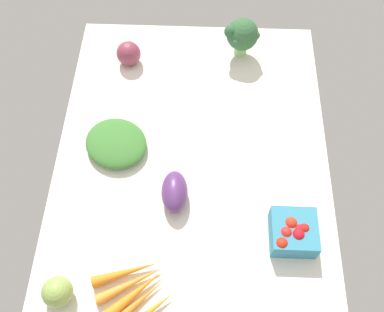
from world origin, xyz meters
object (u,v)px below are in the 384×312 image
(eggplant, at_px, (175,192))
(red_onion_center, at_px, (129,54))
(heirloom_tomato_green, at_px, (57,292))
(carrot_bunch, at_px, (135,292))
(berry_basket, at_px, (293,232))
(leafy_greens_clump, at_px, (116,143))
(broccoli_head, at_px, (242,35))

(eggplant, relative_size, red_onion_center, 1.56)
(heirloom_tomato_green, height_order, carrot_bunch, heirloom_tomato_green)
(berry_basket, distance_m, leafy_greens_clump, 0.54)
(broccoli_head, bearing_deg, red_onion_center, -82.15)
(eggplant, bearing_deg, broccoli_head, 158.19)
(eggplant, relative_size, leafy_greens_clump, 0.67)
(berry_basket, height_order, carrot_bunch, berry_basket)
(berry_basket, bearing_deg, carrot_bunch, -67.77)
(leafy_greens_clump, bearing_deg, heirloom_tomato_green, -11.07)
(eggplant, distance_m, berry_basket, 0.32)
(broccoli_head, height_order, leafy_greens_clump, broccoli_head)
(berry_basket, relative_size, carrot_bunch, 0.54)
(heirloom_tomato_green, xyz_separation_m, leafy_greens_clump, (-0.42, 0.08, -0.01))
(broccoli_head, relative_size, red_onion_center, 1.74)
(broccoli_head, distance_m, berry_basket, 0.63)
(broccoli_head, xyz_separation_m, carrot_bunch, (0.78, -0.26, -0.07))
(heirloom_tomato_green, bearing_deg, berry_basket, 106.70)
(broccoli_head, xyz_separation_m, heirloom_tomato_green, (0.79, -0.43, -0.04))
(carrot_bunch, bearing_deg, broccoli_head, 161.53)
(carrot_bunch, bearing_deg, berry_basket, 112.23)
(red_onion_center, distance_m, leafy_greens_clump, 0.32)
(berry_basket, bearing_deg, eggplant, -108.41)
(broccoli_head, bearing_deg, eggplant, -19.02)
(eggplant, height_order, red_onion_center, red_onion_center)
(eggplant, relative_size, berry_basket, 1.05)
(eggplant, xyz_separation_m, red_onion_center, (-0.47, -0.17, 0.00))
(red_onion_center, height_order, carrot_bunch, red_onion_center)
(berry_basket, xyz_separation_m, leafy_greens_clump, (-0.25, -0.47, -0.01))
(berry_basket, distance_m, carrot_bunch, 0.41)
(red_onion_center, xyz_separation_m, heirloom_tomato_green, (0.74, -0.08, -0.00))
(eggplant, bearing_deg, heirloom_tomato_green, -46.59)
(eggplant, distance_m, leafy_greens_clump, 0.23)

